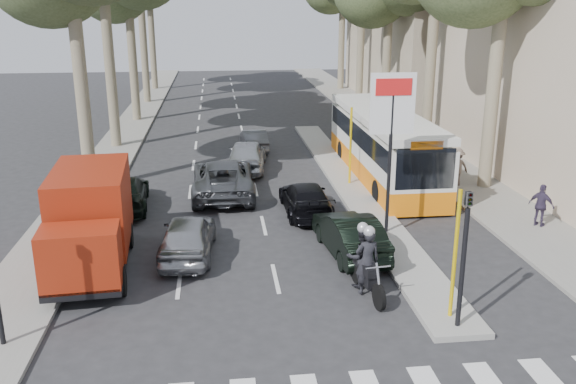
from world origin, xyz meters
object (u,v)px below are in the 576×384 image
object	(u,v)px
red_truck	(90,219)
silver_hatchback	(188,236)
motorcycle	(364,261)
city_bus	(383,143)
dark_hatchback	(350,234)

from	to	relation	value
red_truck	silver_hatchback	bearing A→B (deg)	7.74
red_truck	motorcycle	xyz separation A→B (m)	(7.78, -2.51, -0.64)
silver_hatchback	city_bus	xyz separation A→B (m)	(8.55, 8.30, 0.94)
silver_hatchback	motorcycle	size ratio (longest dim) A/B	1.67
dark_hatchback	silver_hatchback	bearing A→B (deg)	-11.14
dark_hatchback	red_truck	size ratio (longest dim) A/B	0.72
silver_hatchback	city_bus	world-z (taller)	city_bus
silver_hatchback	red_truck	xyz separation A→B (m)	(-2.81, -0.59, 0.89)
silver_hatchback	dark_hatchback	bearing A→B (deg)	179.25
red_truck	city_bus	world-z (taller)	city_bus
red_truck	motorcycle	world-z (taller)	red_truck
dark_hatchback	red_truck	world-z (taller)	red_truck
silver_hatchback	city_bus	bearing A→B (deg)	-131.76
dark_hatchback	motorcycle	distance (m)	2.69
silver_hatchback	red_truck	size ratio (longest dim) A/B	0.70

